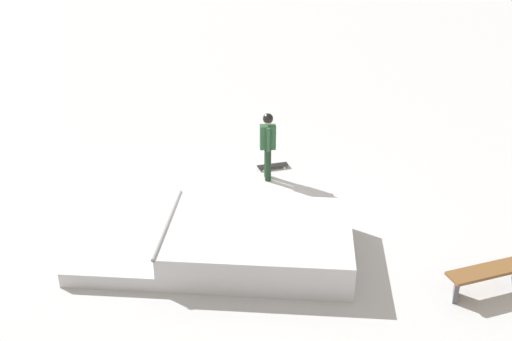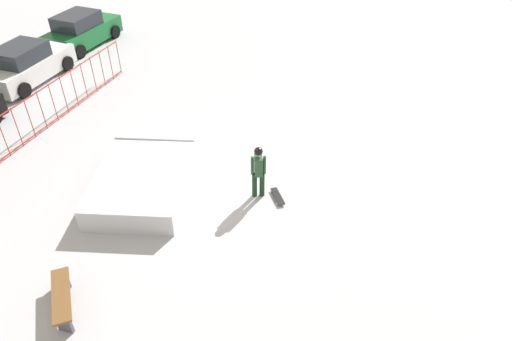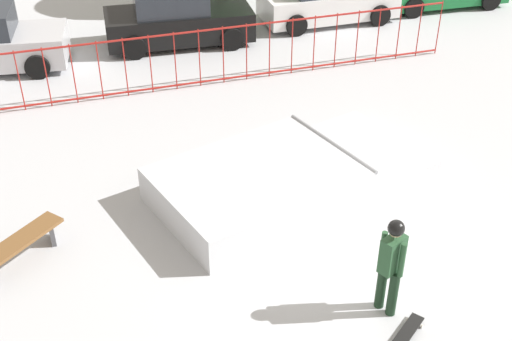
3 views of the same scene
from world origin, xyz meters
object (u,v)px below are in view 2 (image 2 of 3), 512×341
Objects in this scene: skateboard at (278,196)px; parked_car_green at (81,31)px; park_bench at (62,298)px; parked_car_white at (26,65)px; skater at (258,168)px; skate_ramp at (146,174)px.

skateboard is 0.18× the size of parked_car_green.
skateboard is 6.37m from park_bench.
parked_car_white is 0.99× the size of parked_car_green.
skater reaches higher than park_bench.
skate_ramp is 3.56m from skater.
parked_car_green is (8.65, 11.45, -0.28)m from skater.
skate_ramp is 4.09m from skateboard.
skate_ramp is at bearing -118.37° from parked_car_white.
parked_car_white is at bearing 40.52° from park_bench.
parked_car_white is at bearing 45.27° from skate_ramp.
skate_ramp is at bearing -132.59° from parked_car_green.
skate_ramp is 1.39× the size of parked_car_white.
skater is 1.10m from skateboard.
parked_car_green is (4.05, -0.02, 0.00)m from parked_car_white.
skater is 12.36m from parked_car_white.
skater is at bearing -97.00° from skate_ramp.
park_bench is at bearing 170.83° from skate_ramp.
skater is at bearing -31.79° from park_bench.
park_bench is at bearing -69.33° from skateboard.
skateboard is at bearing 72.40° from skater.
park_bench is 0.36× the size of parked_car_white.
park_bench is at bearing -136.00° from parked_car_white.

